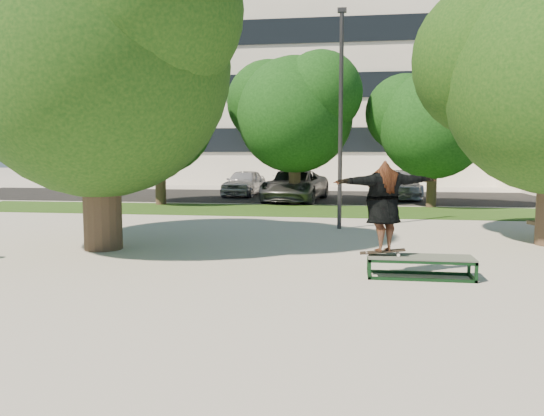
% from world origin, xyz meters
% --- Properties ---
extents(ground, '(120.00, 120.00, 0.00)m').
position_xyz_m(ground, '(0.00, 0.00, 0.00)').
color(ground, '#B0ACA2').
rests_on(ground, ground).
extents(grass_strip, '(30.00, 4.00, 0.02)m').
position_xyz_m(grass_strip, '(1.00, 9.50, 0.01)').
color(grass_strip, '#1D4212').
rests_on(grass_strip, ground).
extents(asphalt_strip, '(40.00, 8.00, 0.01)m').
position_xyz_m(asphalt_strip, '(0.00, 16.00, 0.01)').
color(asphalt_strip, black).
rests_on(asphalt_strip, ground).
extents(tree_left, '(6.96, 5.95, 7.12)m').
position_xyz_m(tree_left, '(-4.29, 1.09, 4.42)').
color(tree_left, '#38281E').
rests_on(tree_left, ground).
extents(bg_tree_left, '(5.28, 4.51, 5.77)m').
position_xyz_m(bg_tree_left, '(-6.57, 11.07, 3.73)').
color(bg_tree_left, '#38281E').
rests_on(bg_tree_left, ground).
extents(bg_tree_mid, '(5.76, 4.92, 6.24)m').
position_xyz_m(bg_tree_mid, '(-1.08, 12.08, 4.02)').
color(bg_tree_mid, '#38281E').
rests_on(bg_tree_mid, ground).
extents(bg_tree_right, '(5.04, 4.31, 5.43)m').
position_xyz_m(bg_tree_right, '(4.43, 11.57, 3.49)').
color(bg_tree_right, '#38281E').
rests_on(bg_tree_right, ground).
extents(lamppost, '(0.25, 0.15, 6.11)m').
position_xyz_m(lamppost, '(1.00, 5.00, 3.15)').
color(lamppost, '#2D2D30').
rests_on(lamppost, ground).
extents(office_building, '(30.00, 14.12, 16.00)m').
position_xyz_m(office_building, '(-2.00, 31.98, 8.00)').
color(office_building, beige).
rests_on(office_building, ground).
extents(grind_box, '(1.80, 0.60, 0.38)m').
position_xyz_m(grind_box, '(2.50, -0.80, 0.19)').
color(grind_box, '#103217').
rests_on(grind_box, ground).
extents(skater_rig, '(1.98, 1.28, 1.66)m').
position_xyz_m(skater_rig, '(1.85, -0.80, 1.24)').
color(skater_rig, white).
rests_on(skater_rig, grind_box).
extents(car_silver_a, '(1.88, 4.00, 1.32)m').
position_xyz_m(car_silver_a, '(-3.96, 16.07, 0.66)').
color(car_silver_a, silver).
rests_on(car_silver_a, asphalt_strip).
extents(car_dark, '(1.64, 4.09, 1.32)m').
position_xyz_m(car_dark, '(-1.23, 13.50, 0.66)').
color(car_dark, black).
rests_on(car_dark, asphalt_strip).
extents(car_grey, '(2.96, 5.26, 1.39)m').
position_xyz_m(car_grey, '(-1.13, 13.50, 0.69)').
color(car_grey, slate).
rests_on(car_grey, asphalt_strip).
extents(car_silver_b, '(1.94, 4.61, 1.33)m').
position_xyz_m(car_silver_b, '(3.64, 15.58, 0.66)').
color(car_silver_b, '#A0A1A5').
rests_on(car_silver_b, asphalt_strip).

